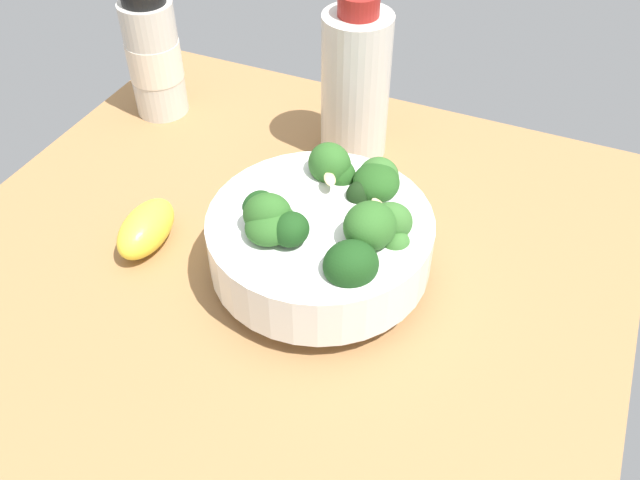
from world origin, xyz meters
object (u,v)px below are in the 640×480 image
Objects in this scene: bowl_of_broccoli at (324,234)px; bottle_tall at (359,84)px; lemon_wedge at (146,228)px; bottle_short at (154,56)px.

bottle_tall is (-4.08, 18.37, 3.37)cm from bowl_of_broccoli.
lemon_wedge is at bearing -119.33° from bottle_tall.
bottle_tall reaches higher than bowl_of_broccoli.
lemon_wedge is 0.43× the size of bottle_tall.
bowl_of_broccoli is 32.30cm from bottle_short.
lemon_wedge is at bearing -60.04° from bottle_short.
lemon_wedge is 0.52× the size of bottle_short.
lemon_wedge is 23.38cm from bottle_short.
bottle_tall is at bearing 60.67° from lemon_wedge.
bottle_tall reaches higher than lemon_wedge.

